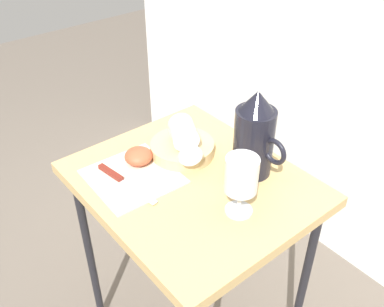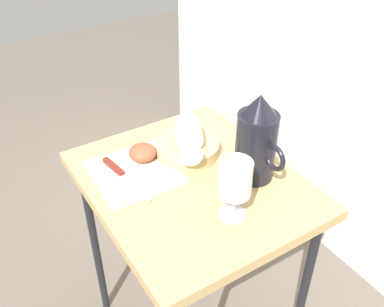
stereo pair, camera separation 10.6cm
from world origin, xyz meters
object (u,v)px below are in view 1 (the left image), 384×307
object	(u,v)px
wine_glass_upright	(241,178)
knife	(118,178)
basket_tray	(182,149)
apple_half_left	(139,156)
pitcher	(254,141)
wine_glass_tipped_near	(184,134)
table	(192,198)

from	to	relation	value
wine_glass_upright	knife	size ratio (longest dim) A/B	0.72
basket_tray	apple_half_left	world-z (taller)	apple_half_left
apple_half_left	knife	xyz separation A→B (m)	(0.03, -0.08, -0.02)
pitcher	wine_glass_tipped_near	distance (m)	0.19
apple_half_left	knife	bearing A→B (deg)	-71.09
table	apple_half_left	xyz separation A→B (m)	(-0.14, -0.07, 0.09)
pitcher	basket_tray	bearing A→B (deg)	-152.18
basket_tray	wine_glass_upright	distance (m)	0.27
basket_tray	pitcher	world-z (taller)	pitcher
table	knife	size ratio (longest dim) A/B	3.26
table	wine_glass_tipped_near	world-z (taller)	wine_glass_tipped_near
table	basket_tray	size ratio (longest dim) A/B	3.88
pitcher	knife	size ratio (longest dim) A/B	1.12
wine_glass_tipped_near	knife	distance (m)	0.21
pitcher	wine_glass_tipped_near	bearing A→B (deg)	-151.10
wine_glass_upright	apple_half_left	xyz separation A→B (m)	(-0.30, -0.08, -0.07)
pitcher	apple_half_left	bearing A→B (deg)	-135.43
pitcher	knife	xyz separation A→B (m)	(-0.18, -0.29, -0.09)
knife	wine_glass_upright	bearing A→B (deg)	30.01
basket_tray	pitcher	size ratio (longest dim) A/B	0.75
wine_glass_upright	basket_tray	bearing A→B (deg)	171.29
basket_tray	apple_half_left	bearing A→B (deg)	-108.07
wine_glass_upright	wine_glass_tipped_near	distance (m)	0.26
basket_tray	knife	size ratio (longest dim) A/B	0.84
knife	basket_tray	bearing A→B (deg)	86.96
table	wine_glass_tipped_near	size ratio (longest dim) A/B	4.15
table	wine_glass_upright	xyz separation A→B (m)	(0.16, 0.01, 0.16)
pitcher	wine_glass_upright	world-z (taller)	pitcher
basket_tray	wine_glass_tipped_near	world-z (taller)	wine_glass_tipped_near
wine_glass_upright	wine_glass_tipped_near	xyz separation A→B (m)	(-0.25, 0.04, -0.03)
table	knife	world-z (taller)	knife
wine_glass_upright	knife	distance (m)	0.32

